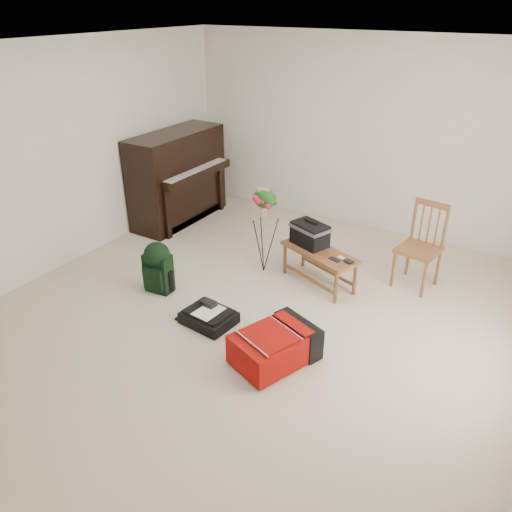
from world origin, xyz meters
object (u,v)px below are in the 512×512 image
Objects in this scene: dining_chair at (420,247)px; red_suitcase at (278,343)px; black_duffel at (209,316)px; flower_stand at (264,231)px; piano at (178,179)px; bench at (310,241)px; green_backpack at (157,265)px.

red_suitcase is (-0.67, -1.92, -0.30)m from dining_chair.
black_duffel is at bearing -167.25° from red_suitcase.
red_suitcase is 1.63m from flower_stand.
red_suitcase is 0.81× the size of flower_stand.
bench is at bearing -14.75° from piano.
flower_stand is (-0.54, -0.08, 0.02)m from bench.
dining_chair is 2.06m from red_suitcase.
piano is at bearing -171.76° from dining_chair.
black_duffel is at bearing -44.96° from piano.
flower_stand reaches higher than black_duffel.
green_backpack is 0.55× the size of flower_stand.
flower_stand is at bearing -148.99° from dining_chair.
bench is at bearing -6.95° from flower_stand.
piano reaches higher than flower_stand.
piano is 3.41m from red_suitcase.
green_backpack is at bearing -57.50° from piano.
black_duffel is 0.49× the size of flower_stand.
flower_stand is at bearing -150.22° from bench.
green_backpack is at bearing -119.48° from bench.
red_suitcase is 1.70m from green_backpack.
dining_chair is 1.11× the size of red_suitcase.
black_duffel is 0.88m from green_backpack.
flower_stand reaches higher than red_suitcase.
dining_chair is 2.38m from black_duffel.
green_backpack is (-0.82, 0.21, 0.24)m from black_duffel.
piano is 2.62× the size of green_backpack.
flower_stand is (-0.92, 1.30, 0.35)m from red_suitcase.
dining_chair is at bearing 91.57° from red_suitcase.
black_duffel is (1.89, -1.89, -0.53)m from piano.
piano is at bearing 140.77° from black_duffel.
dining_chair is at bearing 48.06° from bench.
bench is 1.88× the size of black_duffel.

